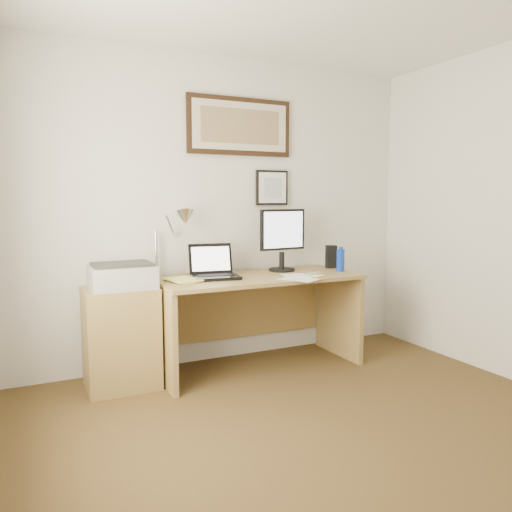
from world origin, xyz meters
TOP-DOWN VIEW (x-y plane):
  - floor at (0.00, 0.00)m, footprint 4.00×4.00m
  - wall_back at (0.00, 2.00)m, footprint 3.50×0.02m
  - side_cabinet at (-0.92, 1.68)m, footprint 0.50×0.40m
  - water_bottle at (0.88, 1.54)m, footprint 0.07×0.07m
  - bottle_cap at (0.88, 1.54)m, footprint 0.03×0.03m
  - speaker at (0.92, 1.75)m, footprint 0.11×0.10m
  - paper_sheet_a at (0.36, 1.34)m, footprint 0.30×0.33m
  - paper_sheet_b at (0.41, 1.46)m, footprint 0.24×0.31m
  - sticky_pad at (0.55, 1.39)m, footprint 0.10×0.10m
  - marker_pen at (0.58, 1.49)m, footprint 0.14×0.06m
  - book at (-0.56, 1.60)m, footprint 0.26×0.31m
  - desk at (0.15, 1.72)m, footprint 1.60×0.70m
  - laptop at (-0.20, 1.68)m, footprint 0.37×0.34m
  - lcd_monitor at (0.45, 1.77)m, footprint 0.42×0.22m
  - printer at (-0.90, 1.65)m, footprint 0.44×0.34m
  - desk_lamp at (-0.41, 1.81)m, footprint 0.29×0.27m
  - picture_large at (0.15, 1.97)m, footprint 0.92×0.04m
  - picture_small at (0.45, 1.97)m, footprint 0.30×0.03m

SIDE VIEW (x-z plane):
  - floor at x=0.00m, z-range 0.00..0.00m
  - side_cabinet at x=-0.92m, z-range 0.00..0.73m
  - desk at x=0.15m, z-range 0.14..0.89m
  - paper_sheet_a at x=0.36m, z-range 0.75..0.75m
  - paper_sheet_b at x=0.41m, z-range 0.75..0.75m
  - sticky_pad at x=0.55m, z-range 0.75..0.76m
  - marker_pen at x=0.58m, z-range 0.75..0.77m
  - book at x=-0.56m, z-range 0.75..0.77m
  - laptop at x=-0.20m, z-range 0.68..0.94m
  - printer at x=-0.90m, z-range 0.73..0.91m
  - water_bottle at x=0.88m, z-range 0.75..0.94m
  - speaker at x=0.92m, z-range 0.75..0.95m
  - bottle_cap at x=0.88m, z-range 0.94..0.96m
  - lcd_monitor at x=0.45m, z-range 0.78..1.30m
  - desk_lamp at x=-0.41m, z-range 0.92..1.45m
  - wall_back at x=0.00m, z-range 0.00..2.50m
  - picture_small at x=0.45m, z-range 1.30..1.60m
  - picture_large at x=0.15m, z-range 1.72..2.19m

